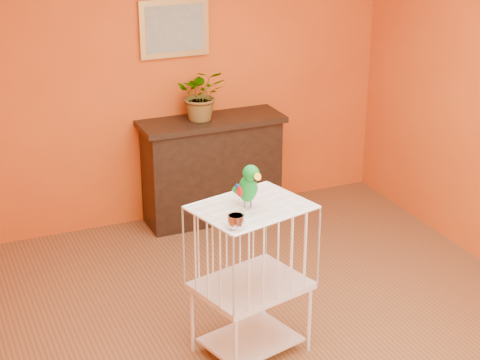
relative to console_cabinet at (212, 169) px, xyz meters
name	(u,v)px	position (x,y,z in m)	size (l,w,h in m)	color
ground	(285,334)	(-0.25, -2.02, -0.48)	(4.50, 4.50, 0.00)	brown
room_shell	(290,118)	(-0.25, -2.02, 1.10)	(4.50, 4.50, 4.50)	#D65614
console_cabinet	(212,169)	(0.00, 0.00, 0.00)	(1.30, 0.47, 0.96)	black
potted_plant	(203,101)	(-0.09, -0.02, 0.66)	(0.42, 0.46, 0.36)	#26722D
framed_picture	(174,28)	(-0.25, 0.19, 1.27)	(0.62, 0.04, 0.50)	#BB8E43
birdcage	(251,278)	(-0.55, -2.11, 0.07)	(0.80, 0.69, 1.06)	white
feed_cup	(236,221)	(-0.76, -2.35, 0.62)	(0.10, 0.10, 0.07)	silver
parrot	(248,185)	(-0.58, -2.11, 0.73)	(0.15, 0.27, 0.29)	#59544C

